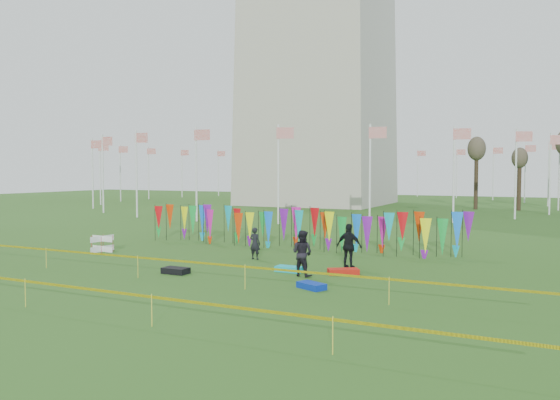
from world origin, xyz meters
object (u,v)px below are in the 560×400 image
at_px(kite_bag_blue, 311,286).
at_px(kite_bag_red, 343,271).
at_px(box_kite, 102,244).
at_px(person_left, 255,243).
at_px(kite_bag_turquoise, 289,269).
at_px(person_mid, 302,253).
at_px(person_right, 349,246).
at_px(kite_bag_black, 176,271).

xyz_separation_m(kite_bag_blue, kite_bag_red, (0.11, 3.15, 0.00)).
relative_size(box_kite, person_left, 0.56).
bearing_deg(box_kite, person_left, 9.19).
bearing_deg(kite_bag_turquoise, person_mid, -36.22).
bearing_deg(person_right, person_left, 1.51).
xyz_separation_m(kite_bag_turquoise, kite_bag_blue, (2.12, -2.69, -0.00)).
distance_m(person_left, kite_bag_red, 5.44).
height_order(person_right, kite_bag_blue, person_right).
bearing_deg(kite_bag_blue, kite_bag_black, 177.46).
relative_size(person_left, kite_bag_red, 1.23).
bearing_deg(person_mid, kite_bag_blue, 131.48).
bearing_deg(kite_bag_black, kite_bag_turquoise, 30.57).
height_order(person_left, kite_bag_turquoise, person_left).
distance_m(person_left, person_right, 4.92).
bearing_deg(kite_bag_black, box_kite, 155.28).
relative_size(kite_bag_turquoise, kite_bag_red, 0.92).
relative_size(kite_bag_red, kite_bag_black, 1.16).
relative_size(person_left, person_right, 0.79).
xyz_separation_m(box_kite, kite_bag_blue, (13.39, -3.58, -0.32)).
relative_size(kite_bag_turquoise, kite_bag_blue, 1.09).
bearing_deg(kite_bag_turquoise, person_right, 41.84).
xyz_separation_m(person_mid, person_right, (1.17, 2.45, 0.05)).
bearing_deg(kite_bag_black, person_left, 75.26).
distance_m(person_right, kite_bag_black, 7.49).
distance_m(person_mid, kite_bag_black, 5.33).
height_order(kite_bag_red, kite_bag_black, kite_bag_black).
relative_size(box_kite, kite_bag_blue, 0.82).
xyz_separation_m(kite_bag_turquoise, kite_bag_black, (-4.09, -2.42, 0.01)).
bearing_deg(kite_bag_black, kite_bag_red, 24.46).
bearing_deg(kite_bag_turquoise, box_kite, 175.49).
distance_m(person_mid, kite_bag_blue, 2.55).
height_order(box_kite, kite_bag_black, box_kite).
bearing_deg(kite_bag_turquoise, kite_bag_red, 11.65).
bearing_deg(person_mid, kite_bag_black, 29.83).
xyz_separation_m(person_right, kite_bag_blue, (0.09, -4.51, -0.87)).
bearing_deg(person_right, box_kite, 10.53).
height_order(person_mid, kite_bag_blue, person_mid).
height_order(person_left, person_right, person_right).
relative_size(box_kite, kite_bag_turquoise, 0.75).
xyz_separation_m(person_left, kite_bag_black, (-1.23, -4.66, -0.65)).
height_order(person_left, kite_bag_blue, person_left).
bearing_deg(box_kite, person_mid, -7.14).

